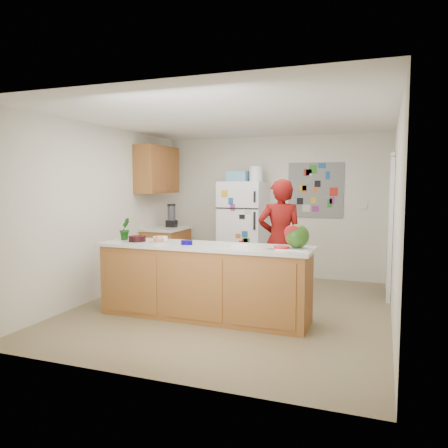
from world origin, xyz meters
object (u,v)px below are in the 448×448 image
(watermelon, at_px, (297,236))
(cherry_bowl, at_px, (137,239))
(refrigerator, at_px, (243,230))
(person, at_px, (280,240))

(watermelon, distance_m, cherry_bowl, 2.07)
(refrigerator, xyz_separation_m, cherry_bowl, (-0.67, -2.41, 0.11))
(watermelon, xyz_separation_m, cherry_bowl, (-2.07, -0.07, -0.11))
(refrigerator, xyz_separation_m, person, (0.95, -1.26, 0.02))
(person, bearing_deg, refrigerator, -72.77)
(refrigerator, height_order, watermelon, refrigerator)
(person, distance_m, watermelon, 1.19)
(person, relative_size, cherry_bowl, 7.87)
(person, xyz_separation_m, cherry_bowl, (-1.62, -1.15, 0.09))
(refrigerator, bearing_deg, watermelon, -59.21)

